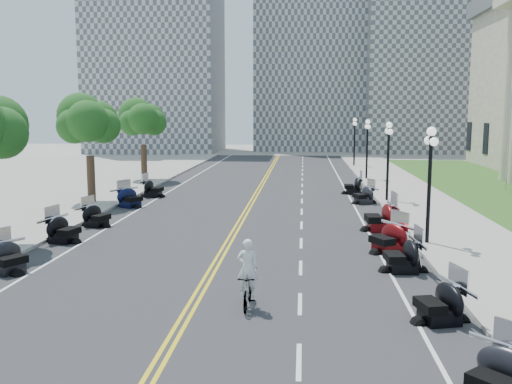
{
  "coord_description": "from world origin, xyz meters",
  "views": [
    {
      "loc": [
        3.24,
        -20.5,
        5.71
      ],
      "look_at": [
        1.06,
        5.8,
        2.0
      ],
      "focal_mm": 40.0,
      "sensor_mm": 36.0,
      "label": 1
    }
  ],
  "objects": [
    {
      "name": "motorcycle_s_7",
      "position": [
        -7.06,
        6.84,
        0.62
      ],
      "size": [
        2.23,
        2.23,
        1.24
      ],
      "primitive_type": null,
      "rotation": [
        0.0,
        0.0,
        1.26
      ],
      "color": "black",
      "rests_on": "road"
    },
    {
      "name": "motorcycle_n_3",
      "position": [
        7.18,
        -9.59,
        0.62
      ],
      "size": [
        2.52,
        2.52,
        1.25
      ],
      "primitive_type": null,
      "rotation": [
        0.0,
        0.0,
        -0.83
      ],
      "color": "black",
      "rests_on": "road"
    },
    {
      "name": "tree_4",
      "position": [
        -10.0,
        26.0,
        4.75
      ],
      "size": [
        4.8,
        4.8,
        9.2
      ],
      "primitive_type": null,
      "color": "#235619",
      "rests_on": "sidewalk_south"
    },
    {
      "name": "ground",
      "position": [
        0.0,
        0.0,
        0.0
      ],
      "size": [
        160.0,
        160.0,
        0.0
      ],
      "primitive_type": "plane",
      "color": "gray"
    },
    {
      "name": "motorcycle_s_6",
      "position": [
        -7.24,
        3.28,
        0.66
      ],
      "size": [
        2.24,
        2.24,
        1.32
      ],
      "primitive_type": null,
      "rotation": [
        0.0,
        0.0,
        1.36
      ],
      "color": "black",
      "rests_on": "road"
    },
    {
      "name": "bicycle",
      "position": [
        1.67,
        -4.47,
        0.52
      ],
      "size": [
        0.53,
        1.74,
        1.04
      ],
      "primitive_type": "imported",
      "rotation": [
        0.0,
        0.0,
        -0.02
      ],
      "color": "#A51414",
      "rests_on": "road"
    },
    {
      "name": "lane_dash_8",
      "position": [
        3.2,
        8.0,
        0.01
      ],
      "size": [
        0.12,
        2.0,
        0.0
      ],
      "primitive_type": "cube",
      "color": "white",
      "rests_on": "road"
    },
    {
      "name": "motorcycle_s_8",
      "position": [
        -7.14,
        12.74,
        0.66
      ],
      "size": [
        2.61,
        2.61,
        1.33
      ],
      "primitive_type": null,
      "rotation": [
        0.0,
        0.0,
        1.02
      ],
      "color": "black",
      "rests_on": "road"
    },
    {
      "name": "lane_dash_14",
      "position": [
        3.2,
        32.0,
        0.01
      ],
      "size": [
        0.12,
        2.0,
        0.0
      ],
      "primitive_type": "cube",
      "color": "white",
      "rests_on": "road"
    },
    {
      "name": "centerline_yellow_b",
      "position": [
        0.12,
        10.0,
        0.01
      ],
      "size": [
        0.12,
        90.0,
        0.0
      ],
      "primitive_type": "cube",
      "color": "yellow",
      "rests_on": "road"
    },
    {
      "name": "sidewalk_north",
      "position": [
        10.5,
        10.0,
        0.07
      ],
      "size": [
        5.0,
        90.0,
        0.15
      ],
      "primitive_type": "cube",
      "color": "#9E9991",
      "rests_on": "ground"
    },
    {
      "name": "motorcycle_n_9",
      "position": [
        7.06,
        15.26,
        0.62
      ],
      "size": [
        2.3,
        2.3,
        1.25
      ],
      "primitive_type": null,
      "rotation": [
        0.0,
        0.0,
        -1.21
      ],
      "color": "black",
      "rests_on": "road"
    },
    {
      "name": "edge_line_south",
      "position": [
        -6.4,
        10.0,
        0.01
      ],
      "size": [
        0.12,
        90.0,
        0.0
      ],
      "primitive_type": "cube",
      "color": "white",
      "rests_on": "road"
    },
    {
      "name": "street_lamp_4",
      "position": [
        8.6,
        28.0,
        2.6
      ],
      "size": [
        0.5,
        1.2,
        4.9
      ],
      "primitive_type": null,
      "color": "black",
      "rests_on": "sidewalk_north"
    },
    {
      "name": "lane_dash_13",
      "position": [
        3.2,
        28.0,
        0.01
      ],
      "size": [
        0.12,
        2.0,
        0.0
      ],
      "primitive_type": "cube",
      "color": "white",
      "rests_on": "road"
    },
    {
      "name": "lane_dash_5",
      "position": [
        3.2,
        -4.0,
        0.01
      ],
      "size": [
        0.12,
        2.0,
        0.0
      ],
      "primitive_type": "cube",
      "color": "white",
      "rests_on": "road"
    },
    {
      "name": "street_lamp_5",
      "position": [
        8.6,
        40.0,
        2.6
      ],
      "size": [
        0.5,
        1.2,
        4.9
      ],
      "primitive_type": null,
      "color": "black",
      "rests_on": "sidewalk_north"
    },
    {
      "name": "lane_dash_6",
      "position": [
        3.2,
        0.0,
        0.01
      ],
      "size": [
        0.12,
        2.0,
        0.0
      ],
      "primitive_type": "cube",
      "color": "white",
      "rests_on": "road"
    },
    {
      "name": "road",
      "position": [
        0.0,
        10.0,
        0.0
      ],
      "size": [
        16.0,
        90.0,
        0.01
      ],
      "primitive_type": "cube",
      "color": "#333335",
      "rests_on": "ground"
    },
    {
      "name": "street_lamp_3",
      "position": [
        8.6,
        16.0,
        2.6
      ],
      "size": [
        0.5,
        1.2,
        4.9
      ],
      "primitive_type": null,
      "color": "black",
      "rests_on": "sidewalk_north"
    },
    {
      "name": "lane_dash_7",
      "position": [
        3.2,
        4.0,
        0.01
      ],
      "size": [
        0.12,
        2.0,
        0.0
      ],
      "primitive_type": "cube",
      "color": "white",
      "rests_on": "road"
    },
    {
      "name": "lane_dash_18",
      "position": [
        3.2,
        48.0,
        0.01
      ],
      "size": [
        0.12,
        2.0,
        0.0
      ],
      "primitive_type": "cube",
      "color": "white",
      "rests_on": "road"
    },
    {
      "name": "lane_dash_17",
      "position": [
        3.2,
        44.0,
        0.01
      ],
      "size": [
        0.12,
        2.0,
        0.0
      ],
      "primitive_type": "cube",
      "color": "white",
      "rests_on": "road"
    },
    {
      "name": "tree_3",
      "position": [
        -10.0,
        14.0,
        4.75
      ],
      "size": [
        4.8,
        4.8,
        9.2
      ],
      "primitive_type": null,
      "color": "#235619",
      "rests_on": "sidewalk_south"
    },
    {
      "name": "lane_dash_12",
      "position": [
        3.2,
        24.0,
        0.01
      ],
      "size": [
        0.12,
        2.0,
        0.0
      ],
      "primitive_type": "cube",
      "color": "white",
      "rests_on": "road"
    },
    {
      "name": "centerline_yellow_a",
      "position": [
        -0.12,
        10.0,
        0.01
      ],
      "size": [
        0.12,
        90.0,
        0.0
      ],
      "primitive_type": "cube",
      "color": "yellow",
      "rests_on": "road"
    },
    {
      "name": "lane_dash_10",
      "position": [
        3.2,
        16.0,
        0.01
      ],
      "size": [
        0.12,
        2.0,
        0.0
      ],
      "primitive_type": "cube",
      "color": "white",
      "rests_on": "road"
    },
    {
      "name": "sidewalk_south",
      "position": [
        -10.5,
        10.0,
        0.07
      ],
      "size": [
        5.0,
        90.0,
        0.15
      ],
      "primitive_type": "cube",
      "color": "#9E9991",
      "rests_on": "ground"
    },
    {
      "name": "motorcycle_n_10",
      "position": [
        6.78,
        19.51,
        0.66
      ],
      "size": [
        1.94,
        1.94,
        1.32
      ],
      "primitive_type": null,
      "rotation": [
        0.0,
        0.0,
        -1.55
      ],
      "color": "black",
      "rests_on": "road"
    },
    {
      "name": "lane_dash_19",
      "position": [
        3.2,
        52.0,
        0.01
      ],
      "size": [
        0.12,
        2.0,
        0.0
      ],
      "primitive_type": "cube",
      "color": "white",
      "rests_on": "road"
    },
    {
      "name": "motorcycle_s_9",
      "position": [
        -6.85,
        16.95,
        0.66
      ],
      "size": [
        2.08,
        2.08,
        1.32
      ],
      "primitive_type": null,
      "rotation": [
        0.0,
        0.0,
        1.47
      ],
      "color": "black",
      "rests_on": "road"
    },
    {
      "name": "lane_dash_4",
      "position": [
        3.2,
        -8.0,
        0.01
      ],
      "size": [
        0.12,
        2.0,
        0.0
      ],
      "primitive_type": "cube",
      "color": "white",
      "rests_on": "road"
    },
    {
      "name": "distant_block_c",
      "position": [
        22.0,
        65.0,
        11.0
      ],
      "size": [
        20.0,
        14.0,
        22.0
      ],
      "primitive_type": "cube",
      "color": "gray",
      "rests_on": "ground"
    },
    {
      "name": "lane_dash_11",
      "position": [
        3.2,
        20.0,
        0.01
      ],
      "size": [
        0.12,
        2.0,
        0.0
      ],
      "primitive_type": "cube",
      "color": "white",
      "rests_on": "road"
    },
    {
      "name": "motorcycle_n_5",
      "position": [
        6.85,
        -0.21,
        0.67
      ],
      "size": [
        2.08,
        2.08,
        1.34
      ],
      "primitive_type": null,
      "rotation": [
        0.0,
        0.0,
        -1.48
      ],
      "color": "black",
      "rests_on": "road"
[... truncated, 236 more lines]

